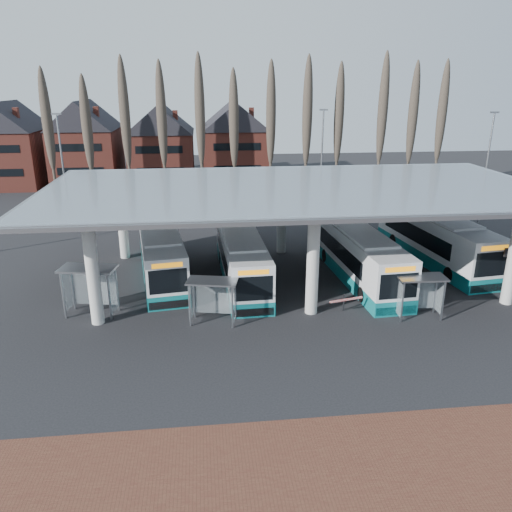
{
  "coord_description": "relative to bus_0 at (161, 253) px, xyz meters",
  "views": [
    {
      "loc": [
        -6.05,
        -23.2,
        12.6
      ],
      "look_at": [
        -2.7,
        7.0,
        2.0
      ],
      "focal_mm": 35.0,
      "sensor_mm": 36.0,
      "label": 1
    }
  ],
  "objects": [
    {
      "name": "poplar_row",
      "position": [
        8.98,
        23.41,
        7.23
      ],
      "size": [
        45.1,
        1.1,
        14.5
      ],
      "color": "#473D33",
      "rests_on": "ground"
    },
    {
      "name": "lamp_post_a",
      "position": [
        -9.02,
        12.41,
        3.79
      ],
      "size": [
        0.8,
        0.16,
        10.17
      ],
      "color": "slate",
      "rests_on": "ground"
    },
    {
      "name": "shelter_1",
      "position": [
        3.35,
        -7.62,
        0.29
      ],
      "size": [
        2.93,
        1.89,
        2.52
      ],
      "rotation": [
        0.0,
        0.0,
        -0.21
      ],
      "color": "gray",
      "rests_on": "ground"
    },
    {
      "name": "lamp_post_b",
      "position": [
        14.98,
        16.41,
        3.79
      ],
      "size": [
        0.8,
        0.16,
        10.17
      ],
      "color": "slate",
      "rests_on": "ground"
    },
    {
      "name": "townhouse_row",
      "position": [
        -6.77,
        34.41,
        4.4
      ],
      "size": [
        36.8,
        10.3,
        12.25
      ],
      "color": "brown",
      "rests_on": "ground"
    },
    {
      "name": "station_canopy",
      "position": [
        8.98,
        -1.59,
        4.14
      ],
      "size": [
        32.0,
        16.0,
        6.34
      ],
      "color": "#BABAB5",
      "rests_on": "ground"
    },
    {
      "name": "bus_1",
      "position": [
        5.41,
        -1.57,
        -0.02
      ],
      "size": [
        2.86,
        11.7,
        3.23
      ],
      "rotation": [
        0.0,
        0.0,
        0.03
      ],
      "color": "white",
      "rests_on": "ground"
    },
    {
      "name": "shelter_0",
      "position": [
        -3.51,
        -5.8,
        0.54
      ],
      "size": [
        3.32,
        2.1,
        2.86
      ],
      "rotation": [
        0.0,
        0.0,
        -0.19
      ],
      "color": "gray",
      "rests_on": "ground"
    },
    {
      "name": "bus_0",
      "position": [
        0.0,
        0.0,
        0.0
      ],
      "size": [
        4.14,
        12.01,
        3.27
      ],
      "rotation": [
        0.0,
        0.0,
        0.14
      ],
      "color": "white",
      "rests_on": "ground"
    },
    {
      "name": "ground",
      "position": [
        8.98,
        -9.59,
        -1.54
      ],
      "size": [
        140.0,
        140.0,
        0.0
      ],
      "primitive_type": "plane",
      "color": "black",
      "rests_on": "ground"
    },
    {
      "name": "bus_2",
      "position": [
        13.28,
        -2.06,
        0.04
      ],
      "size": [
        3.36,
        12.21,
        3.35
      ],
      "rotation": [
        0.0,
        0.0,
        0.07
      ],
      "color": "white",
      "rests_on": "ground"
    },
    {
      "name": "shelter_2",
      "position": [
        14.84,
        -8.24,
        0.26
      ],
      "size": [
        2.73,
        1.45,
        2.48
      ],
      "rotation": [
        0.0,
        0.0,
        -0.05
      ],
      "color": "gray",
      "rests_on": "ground"
    },
    {
      "name": "barrier",
      "position": [
        10.91,
        -7.41,
        -0.73
      ],
      "size": [
        2.05,
        0.8,
        1.04
      ],
      "rotation": [
        0.0,
        0.0,
        0.24
      ],
      "color": "black",
      "rests_on": "ground"
    },
    {
      "name": "bus_3",
      "position": [
        19.92,
        0.77,
        0.13
      ],
      "size": [
        4.17,
        12.99,
        3.55
      ],
      "rotation": [
        0.0,
        0.0,
        0.11
      ],
      "color": "white",
      "rests_on": "ground"
    },
    {
      "name": "lamp_post_c",
      "position": [
        28.98,
        10.41,
        3.79
      ],
      "size": [
        0.8,
        0.16,
        10.17
      ],
      "color": "slate",
      "rests_on": "ground"
    }
  ]
}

